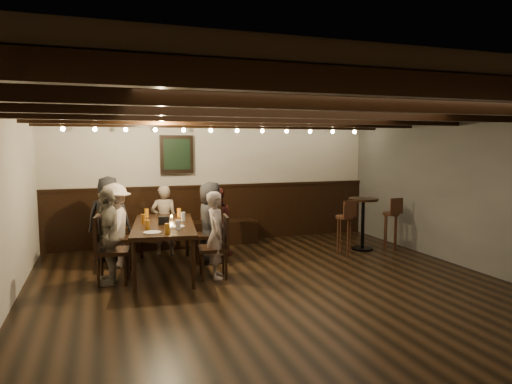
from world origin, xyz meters
name	(u,v)px	position (x,y,z in m)	size (l,w,h in m)	color
room	(218,195)	(-0.29, 2.21, 1.07)	(7.00, 7.00, 7.00)	black
dining_table	(164,228)	(-1.31, 1.56, 0.68)	(1.15, 2.08, 0.74)	black
chair_left_near	(118,249)	(-1.96, 2.10, 0.29)	(0.48, 0.48, 0.94)	black
chair_left_far	(112,263)	(-2.08, 1.21, 0.29)	(0.50, 0.50, 0.96)	black
chair_right_near	(209,245)	(-0.53, 1.90, 0.29)	(0.49, 0.49, 0.95)	black
chair_right_far	(215,259)	(-0.66, 1.01, 0.28)	(0.47, 0.47, 0.91)	black
person_bench_left	(109,218)	(-2.08, 2.57, 0.71)	(0.69, 0.45, 1.42)	#232325
person_bench_centre	(164,220)	(-1.17, 2.60, 0.62)	(0.45, 0.30, 1.24)	slate
person_bench_right	(217,222)	(-0.29, 2.33, 0.59)	(0.58, 0.45, 1.19)	#541F1D
person_left_near	(115,225)	(-1.99, 2.10, 0.67)	(0.86, 0.50, 1.33)	#BDA8A0
person_left_far	(109,236)	(-2.11, 1.21, 0.67)	(0.78, 0.33, 1.34)	gray
person_right_near	(210,222)	(-0.50, 1.90, 0.66)	(0.65, 0.42, 1.33)	black
person_right_far	(216,235)	(-0.63, 1.01, 0.63)	(0.46, 0.30, 1.27)	#A29089
pint_a	(146,213)	(-1.49, 2.29, 0.81)	(0.07, 0.07, 0.14)	#BF7219
pint_b	(179,212)	(-0.97, 2.17, 0.81)	(0.07, 0.07, 0.14)	#BF7219
pint_c	(144,219)	(-1.59, 1.70, 0.81)	(0.07, 0.07, 0.14)	#BF7219
pint_d	(183,217)	(-0.98, 1.71, 0.81)	(0.07, 0.07, 0.14)	silver
pint_e	(148,225)	(-1.59, 1.14, 0.81)	(0.07, 0.07, 0.14)	#BF7219
pint_f	(178,225)	(-1.18, 0.98, 0.81)	(0.07, 0.07, 0.14)	silver
pint_g	(167,229)	(-1.37, 0.76, 0.81)	(0.07, 0.07, 0.14)	#BF7219
plate_near	(152,232)	(-1.55, 0.88, 0.75)	(0.24, 0.24, 0.01)	white
plate_far	(176,226)	(-1.17, 1.23, 0.75)	(0.24, 0.24, 0.01)	white
condiment_caddy	(164,220)	(-1.32, 1.51, 0.80)	(0.15, 0.10, 0.12)	black
candle	(171,219)	(-1.15, 1.84, 0.77)	(0.05, 0.05, 0.05)	beige
high_top_table	(363,216)	(2.35, 1.86, 0.63)	(0.54, 0.54, 0.96)	black
bar_stool_left	(344,234)	(1.85, 1.65, 0.36)	(0.31, 0.33, 0.97)	#381D11
bar_stool_right	(391,230)	(2.85, 1.70, 0.36)	(0.31, 0.32, 0.97)	#381D11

